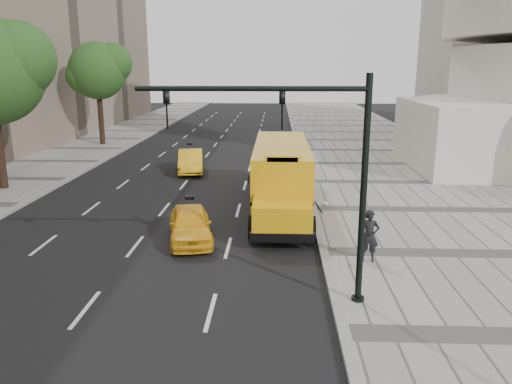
{
  "coord_description": "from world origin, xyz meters",
  "views": [
    {
      "loc": [
        4.26,
        -22.42,
        6.55
      ],
      "look_at": [
        3.5,
        -4.0,
        1.9
      ],
      "focal_mm": 35.0,
      "sensor_mm": 36.0,
      "label": 1
    }
  ],
  "objects_px": {
    "pedestrian": "(369,236)",
    "taxi_far": "(191,161)",
    "tree_c": "(98,70)",
    "school_bus": "(281,170)",
    "traffic_signal": "(311,162)",
    "taxi_near": "(190,224)"
  },
  "relations": [
    {
      "from": "pedestrian",
      "to": "taxi_far",
      "type": "bearing_deg",
      "value": 124.28
    },
    {
      "from": "tree_c",
      "to": "school_bus",
      "type": "bearing_deg",
      "value": -50.86
    },
    {
      "from": "tree_c",
      "to": "traffic_signal",
      "type": "bearing_deg",
      "value": -61.3
    },
    {
      "from": "taxi_far",
      "to": "pedestrian",
      "type": "distance_m",
      "value": 17.29
    },
    {
      "from": "taxi_far",
      "to": "traffic_signal",
      "type": "relative_size",
      "value": 0.66
    },
    {
      "from": "traffic_signal",
      "to": "taxi_near",
      "type": "bearing_deg",
      "value": 129.35
    },
    {
      "from": "school_bus",
      "to": "taxi_far",
      "type": "xyz_separation_m",
      "value": [
        -5.69,
        7.79,
        -1.06
      ]
    },
    {
      "from": "tree_c",
      "to": "taxi_far",
      "type": "xyz_separation_m",
      "value": [
        9.22,
        -10.53,
        -5.54
      ]
    },
    {
      "from": "school_bus",
      "to": "taxi_near",
      "type": "relative_size",
      "value": 2.96
    },
    {
      "from": "traffic_signal",
      "to": "pedestrian",
      "type": "bearing_deg",
      "value": 53.25
    },
    {
      "from": "taxi_near",
      "to": "traffic_signal",
      "type": "relative_size",
      "value": 0.61
    },
    {
      "from": "taxi_near",
      "to": "taxi_far",
      "type": "xyz_separation_m",
      "value": [
        -2.17,
        12.83,
        0.04
      ]
    },
    {
      "from": "taxi_far",
      "to": "school_bus",
      "type": "bearing_deg",
      "value": -62.99
    },
    {
      "from": "pedestrian",
      "to": "traffic_signal",
      "type": "distance_m",
      "value": 4.8
    },
    {
      "from": "school_bus",
      "to": "taxi_near",
      "type": "distance_m",
      "value": 6.25
    },
    {
      "from": "tree_c",
      "to": "taxi_near",
      "type": "bearing_deg",
      "value": -64.0
    },
    {
      "from": "school_bus",
      "to": "pedestrian",
      "type": "bearing_deg",
      "value": -68.0
    },
    {
      "from": "tree_c",
      "to": "taxi_near",
      "type": "height_order",
      "value": "tree_c"
    },
    {
      "from": "taxi_far",
      "to": "traffic_signal",
      "type": "bearing_deg",
      "value": -79.58
    },
    {
      "from": "taxi_near",
      "to": "pedestrian",
      "type": "relative_size",
      "value": 2.2
    },
    {
      "from": "school_bus",
      "to": "taxi_near",
      "type": "height_order",
      "value": "school_bus"
    },
    {
      "from": "pedestrian",
      "to": "tree_c",
      "type": "bearing_deg",
      "value": 129.36
    }
  ]
}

